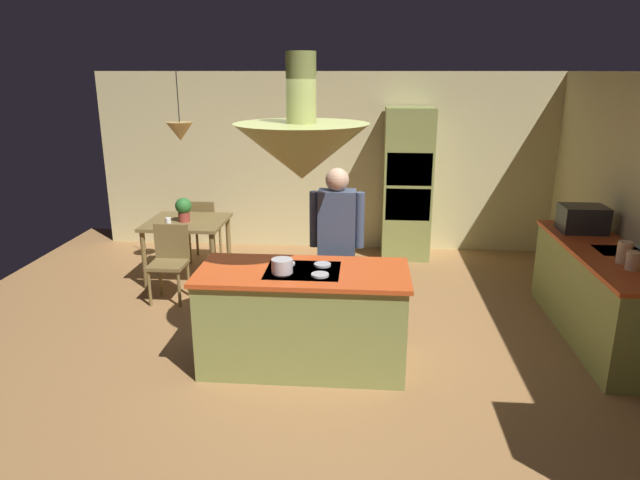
# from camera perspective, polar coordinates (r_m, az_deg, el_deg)

# --- Properties ---
(ground) EXTENTS (8.16, 8.16, 0.00)m
(ground) POSITION_cam_1_polar(r_m,az_deg,el_deg) (5.44, -1.42, -11.34)
(ground) COLOR #9E7042
(wall_back) EXTENTS (6.80, 0.10, 2.55)m
(wall_back) POSITION_cam_1_polar(r_m,az_deg,el_deg) (8.34, 1.04, 7.87)
(wall_back) COLOR beige
(wall_back) RESTS_ON ground
(kitchen_island) EXTENTS (1.84, 0.83, 0.92)m
(kitchen_island) POSITION_cam_1_polar(r_m,az_deg,el_deg) (5.06, -1.70, -7.84)
(kitchen_island) COLOR #8C934C
(kitchen_island) RESTS_ON ground
(counter_run_right) EXTENTS (0.73, 2.26, 0.90)m
(counter_run_right) POSITION_cam_1_polar(r_m,az_deg,el_deg) (6.22, 26.36, -4.82)
(counter_run_right) COLOR #8C934C
(counter_run_right) RESTS_ON ground
(oven_tower) EXTENTS (0.66, 0.62, 2.09)m
(oven_tower) POSITION_cam_1_polar(r_m,az_deg,el_deg) (7.98, 8.78, 5.60)
(oven_tower) COLOR #8C934C
(oven_tower) RESTS_ON ground
(dining_table) EXTENTS (0.96, 0.91, 0.76)m
(dining_table) POSITION_cam_1_polar(r_m,az_deg,el_deg) (7.29, -13.26, 1.11)
(dining_table) COLOR brown
(dining_table) RESTS_ON ground
(person_at_island) EXTENTS (0.53, 0.22, 1.68)m
(person_at_island) POSITION_cam_1_polar(r_m,az_deg,el_deg) (5.50, 1.69, -0.10)
(person_at_island) COLOR tan
(person_at_island) RESTS_ON ground
(range_hood) EXTENTS (1.10, 1.10, 1.00)m
(range_hood) POSITION_cam_1_polar(r_m,az_deg,el_deg) (4.64, -1.86, 9.26)
(range_hood) COLOR #8C934C
(pendant_light_over_table) EXTENTS (0.32, 0.32, 0.82)m
(pendant_light_over_table) POSITION_cam_1_polar(r_m,az_deg,el_deg) (7.07, -13.92, 10.58)
(pendant_light_over_table) COLOR #E0B266
(chair_facing_island) EXTENTS (0.40, 0.40, 0.87)m
(chair_facing_island) POSITION_cam_1_polar(r_m,az_deg,el_deg) (6.72, -14.91, -1.68)
(chair_facing_island) COLOR brown
(chair_facing_island) RESTS_ON ground
(chair_by_back_wall) EXTENTS (0.40, 0.40, 0.87)m
(chair_by_back_wall) POSITION_cam_1_polar(r_m,az_deg,el_deg) (7.95, -11.73, 1.39)
(chair_by_back_wall) COLOR brown
(chair_by_back_wall) RESTS_ON ground
(potted_plant_on_table) EXTENTS (0.20, 0.20, 0.30)m
(potted_plant_on_table) POSITION_cam_1_polar(r_m,az_deg,el_deg) (7.18, -13.60, 3.13)
(potted_plant_on_table) COLOR #99382D
(potted_plant_on_table) RESTS_ON dining_table
(cup_on_table) EXTENTS (0.07, 0.07, 0.09)m
(cup_on_table) POSITION_cam_1_polar(r_m,az_deg,el_deg) (7.09, -15.06, 1.81)
(cup_on_table) COLOR white
(cup_on_table) RESTS_ON dining_table
(canister_flour) EXTENTS (0.12, 0.12, 0.16)m
(canister_flour) POSITION_cam_1_polar(r_m,az_deg,el_deg) (5.57, 29.02, -1.84)
(canister_flour) COLOR #E0B78C
(canister_flour) RESTS_ON counter_run_right
(canister_sugar) EXTENTS (0.12, 0.12, 0.20)m
(canister_sugar) POSITION_cam_1_polar(r_m,az_deg,el_deg) (5.72, 28.34, -1.10)
(canister_sugar) COLOR #E0B78C
(canister_sugar) RESTS_ON counter_run_right
(microwave_on_counter) EXTENTS (0.46, 0.36, 0.28)m
(microwave_on_counter) POSITION_cam_1_polar(r_m,az_deg,el_deg) (6.64, 24.97, 1.96)
(microwave_on_counter) COLOR #232326
(microwave_on_counter) RESTS_ON counter_run_right
(cooking_pot_on_cooktop) EXTENTS (0.18, 0.18, 0.12)m
(cooking_pot_on_cooktop) POSITION_cam_1_polar(r_m,az_deg,el_deg) (4.76, -3.84, -2.63)
(cooking_pot_on_cooktop) COLOR #B2B2B7
(cooking_pot_on_cooktop) RESTS_ON kitchen_island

